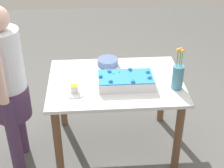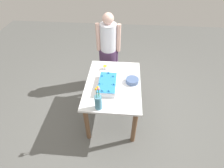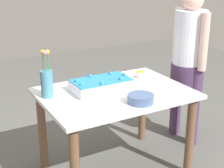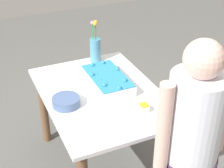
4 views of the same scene
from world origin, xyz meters
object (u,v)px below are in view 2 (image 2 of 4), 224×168
object	(u,v)px
serving_plate_with_slice	(105,68)
fruit_bowl	(132,81)
flower_vase	(98,102)
person_standing	(108,47)
cake_knife	(127,68)
sheet_cake	(107,84)

from	to	relation	value
serving_plate_with_slice	fruit_bowl	bearing A→B (deg)	-123.63
serving_plate_with_slice	flower_vase	xyz separation A→B (m)	(-0.86, -0.01, 0.10)
serving_plate_with_slice	person_standing	world-z (taller)	person_standing
cake_knife	flower_vase	world-z (taller)	flower_vase
flower_vase	fruit_bowl	size ratio (longest dim) A/B	1.89
flower_vase	person_standing	bearing A→B (deg)	0.09
flower_vase	serving_plate_with_slice	bearing A→B (deg)	0.65
cake_knife	person_standing	size ratio (longest dim) A/B	0.13
sheet_cake	serving_plate_with_slice	bearing A→B (deg)	10.87
serving_plate_with_slice	cake_knife	distance (m)	0.38
cake_knife	person_standing	world-z (taller)	person_standing
sheet_cake	person_standing	size ratio (longest dim) A/B	0.32
serving_plate_with_slice	cake_knife	xyz separation A→B (m)	(0.06, -0.37, -0.02)
flower_vase	fruit_bowl	bearing A→B (deg)	-38.68
serving_plate_with_slice	person_standing	size ratio (longest dim) A/B	0.13
fruit_bowl	flower_vase	bearing A→B (deg)	141.32
flower_vase	fruit_bowl	world-z (taller)	flower_vase
cake_knife	flower_vase	xyz separation A→B (m)	(-0.92, 0.36, 0.12)
sheet_cake	flower_vase	bearing A→B (deg)	170.22
flower_vase	person_standing	xyz separation A→B (m)	(1.40, 0.00, 0.00)
sheet_cake	serving_plate_with_slice	world-z (taller)	sheet_cake
serving_plate_with_slice	flower_vase	world-z (taller)	flower_vase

